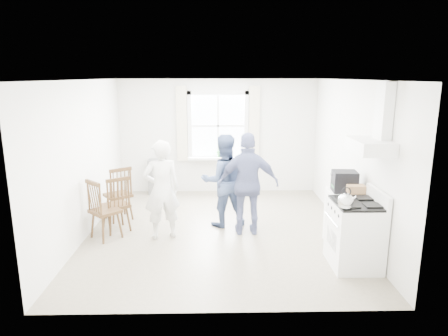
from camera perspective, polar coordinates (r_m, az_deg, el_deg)
room_shell at (r=6.74m, az=-0.70°, el=1.37°), size 4.62×5.12×2.64m
window_assembly at (r=9.13m, az=-0.85°, el=5.48°), size 1.88×0.24×1.70m
range_hood at (r=5.72m, az=20.73°, el=4.53°), size 0.45×0.76×0.94m
shelf_unit at (r=9.31m, az=-9.47°, el=-1.21°), size 0.40×0.30×0.80m
gas_stove at (r=6.02m, az=18.20°, el=-8.88°), size 0.68×0.76×1.12m
kettle at (r=5.53m, az=16.98°, el=-4.53°), size 0.20×0.20×0.29m
low_cabinet at (r=6.67m, az=16.78°, el=-6.92°), size 0.50×0.55×0.90m
stereo_stack at (r=6.47m, az=16.84°, el=-1.85°), size 0.39×0.35×0.32m
cardboard_box at (r=6.33m, az=18.28°, el=-3.04°), size 0.27×0.20×0.17m
windsor_chair_a at (r=7.63m, az=-14.65°, el=-2.81°), size 0.60×0.60×1.04m
windsor_chair_b at (r=6.85m, az=-17.49°, el=-4.86°), size 0.60×0.60×1.03m
windsor_chair_c at (r=7.09m, az=-15.01°, el=-4.24°), size 0.58×0.58×1.00m
person_left at (r=6.65m, az=-8.89°, el=-3.10°), size 0.77×0.77×1.66m
person_mid at (r=7.13m, az=-0.06°, el=-1.81°), size 0.97×0.97×1.67m
person_right at (r=6.75m, az=3.49°, el=-2.32°), size 1.03×1.03×1.75m
potted_plant at (r=9.12m, az=-0.61°, el=2.49°), size 0.17×0.17×0.29m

